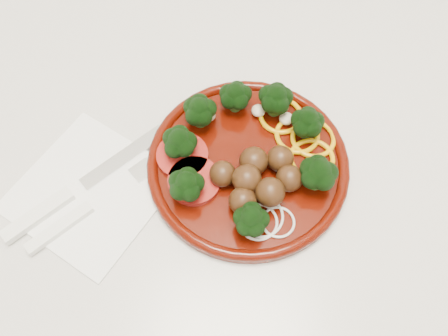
{
  "coord_description": "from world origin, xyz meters",
  "views": [
    {
      "loc": [
        -0.02,
        1.41,
        1.46
      ],
      "look_at": [
        -0.01,
        1.69,
        0.92
      ],
      "focal_mm": 40.0,
      "sensor_mm": 36.0,
      "label": 1
    }
  ],
  "objects_px": {
    "knife": "(66,196)",
    "plate": "(248,159)",
    "fork": "(77,215)",
    "napkin": "(91,191)"
  },
  "relations": [
    {
      "from": "plate",
      "to": "knife",
      "type": "xyz_separation_m",
      "value": [
        -0.22,
        -0.04,
        -0.01
      ]
    },
    {
      "from": "plate",
      "to": "napkin",
      "type": "bearing_deg",
      "value": -170.83
    },
    {
      "from": "plate",
      "to": "knife",
      "type": "relative_size",
      "value": 1.31
    },
    {
      "from": "fork",
      "to": "plate",
      "type": "bearing_deg",
      "value": -21.58
    },
    {
      "from": "knife",
      "to": "plate",
      "type": "bearing_deg",
      "value": -29.13
    },
    {
      "from": "fork",
      "to": "napkin",
      "type": "bearing_deg",
      "value": 33.31
    },
    {
      "from": "knife",
      "to": "fork",
      "type": "relative_size",
      "value": 1.12
    },
    {
      "from": "knife",
      "to": "fork",
      "type": "bearing_deg",
      "value": -97.0
    },
    {
      "from": "knife",
      "to": "fork",
      "type": "xyz_separation_m",
      "value": [
        0.02,
        -0.03,
        -0.0
      ]
    },
    {
      "from": "fork",
      "to": "knife",
      "type": "bearing_deg",
      "value": 83.0
    }
  ]
}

